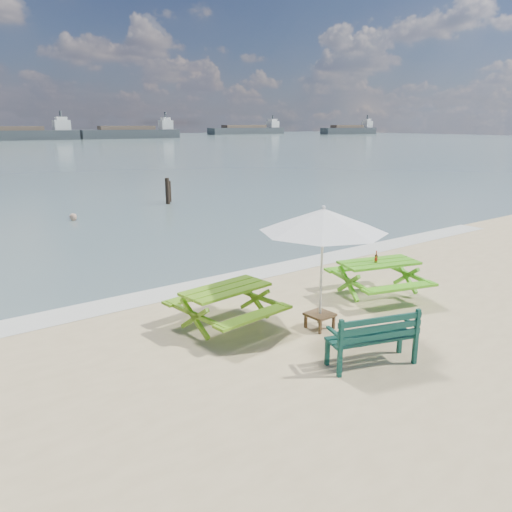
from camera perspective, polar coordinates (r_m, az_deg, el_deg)
foam_strip at (r=12.05m, az=-4.14°, el=-2.91°), size 22.00×0.90×0.01m
picnic_table_left at (r=9.29m, az=-3.42°, el=-6.01°), size 1.83×1.99×0.78m
picnic_table_right at (r=11.20m, az=13.76°, el=-2.67°), size 2.13×2.26×0.80m
park_bench at (r=8.17m, az=13.03°, el=-10.22°), size 1.50×0.89×0.88m
side_table at (r=9.40m, az=7.29°, el=-7.31°), size 0.48×0.48×0.30m
patio_umbrella at (r=8.86m, az=7.69°, el=4.08°), size 2.39×2.39×2.25m
beer_bottle at (r=10.97m, az=13.56°, el=-0.30°), size 0.06×0.06×0.25m
swimmer at (r=20.95m, az=-20.08°, el=2.46°), size 0.63×0.46×1.58m
mooring_pilings at (r=24.16m, az=-9.99°, el=7.07°), size 0.59×0.79×1.43m
cargo_ships at (r=146.37m, az=-6.03°, el=13.92°), size 130.50×29.64×4.40m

